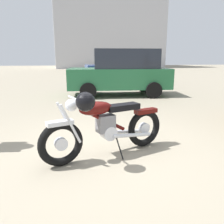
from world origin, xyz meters
TOP-DOWN VIEW (x-y plane):
  - ground_plane at (0.00, 0.00)m, footprint 80.00×80.00m
  - vintage_motorcycle at (0.00, -0.18)m, footprint 1.98×1.01m
  - silver_sedan_mid at (2.15, 9.54)m, footprint 4.00×2.02m
  - white_estate_far at (1.32, 5.42)m, footprint 3.99×2.00m
  - industrial_building at (4.08, 33.56)m, footprint 16.74×13.43m

SIDE VIEW (x-z plane):
  - ground_plane at x=0.00m, z-range 0.00..0.00m
  - vintage_motorcycle at x=0.00m, z-range -0.04..1.03m
  - silver_sedan_mid at x=2.15m, z-range 0.03..1.81m
  - white_estate_far at x=1.32m, z-range 0.03..1.81m
  - industrial_building at x=4.08m, z-range -4.57..16.04m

